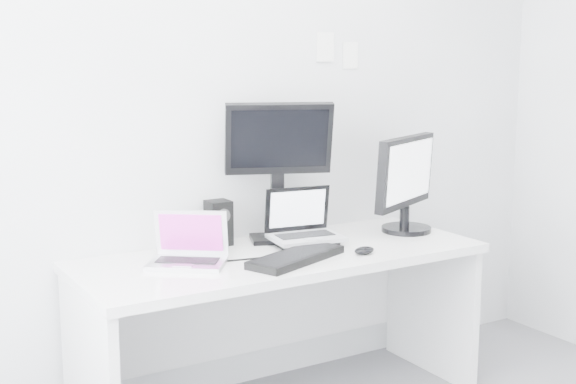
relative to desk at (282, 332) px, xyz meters
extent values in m
plane|color=silver|center=(0.00, 0.35, 0.99)|extent=(3.60, 0.00, 3.60)
cube|color=white|center=(0.00, 0.00, 0.00)|extent=(1.80, 0.70, 0.73)
cube|color=#A6A6AA|center=(-0.44, 0.01, 0.48)|extent=(0.38, 0.37, 0.23)
cube|color=black|center=(-0.17, 0.27, 0.47)|extent=(0.13, 0.13, 0.20)
cube|color=#A9ABB0|center=(0.16, 0.06, 0.50)|extent=(0.35, 0.29, 0.26)
cube|color=black|center=(0.10, 0.20, 0.70)|extent=(0.52, 0.34, 0.66)
cube|color=black|center=(0.73, 0.04, 0.61)|extent=(0.58, 0.45, 0.48)
cube|color=black|center=(-0.02, -0.15, 0.38)|extent=(0.50, 0.33, 0.03)
ellipsoid|color=black|center=(0.29, -0.21, 0.38)|extent=(0.11, 0.08, 0.03)
cube|color=white|center=(0.45, 0.34, 1.26)|extent=(0.10, 0.00, 0.14)
cube|color=white|center=(0.60, 0.34, 1.22)|extent=(0.09, 0.00, 0.13)
camera|label=1|loc=(-1.67, -2.83, 1.21)|focal=48.31mm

